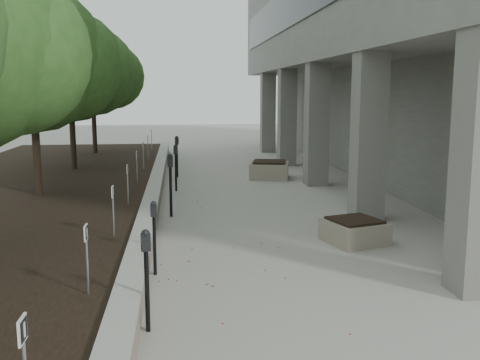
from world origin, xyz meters
TOP-DOWN VIEW (x-y plane):
  - ground at (0.00, 0.00)m, footprint 90.00×90.00m
  - retaining_wall at (-1.82, 9.00)m, footprint 0.39×26.00m
  - planting_bed at (-5.50, 9.00)m, footprint 7.00×26.00m
  - crabapple_tree_3 at (-4.80, 8.00)m, footprint 4.60×4.00m
  - crabapple_tree_4 at (-4.80, 13.00)m, footprint 4.60×4.00m
  - crabapple_tree_5 at (-4.80, 18.00)m, footprint 4.60×4.00m
  - parking_sign_2 at (-2.35, 0.50)m, footprint 0.04×0.22m
  - parking_sign_3 at (-2.35, 3.50)m, footprint 0.04×0.22m
  - parking_sign_4 at (-2.35, 6.50)m, footprint 0.04×0.22m
  - parking_sign_5 at (-2.35, 9.50)m, footprint 0.04×0.22m
  - parking_sign_6 at (-2.35, 12.50)m, footprint 0.04×0.22m
  - parking_sign_7 at (-2.35, 15.50)m, footprint 0.04×0.22m
  - parking_sign_8 at (-2.35, 18.50)m, footprint 0.04×0.22m
  - parking_meter_1 at (-1.55, 0.13)m, footprint 0.15×0.12m
  - parking_meter_2 at (-1.55, 2.38)m, footprint 0.13×0.09m
  - parking_meter_3 at (-1.33, 6.76)m, footprint 0.16×0.12m
  - parking_meter_4 at (-1.22, 10.30)m, footprint 0.15×0.11m
  - parking_meter_5 at (-1.19, 13.12)m, footprint 0.17×0.14m
  - planter_front at (2.45, 3.95)m, footprint 1.36×1.36m
  - planter_back at (2.09, 12.54)m, footprint 1.60×1.60m
  - berry_scatter at (-0.10, 5.00)m, footprint 3.30×14.10m

SIDE VIEW (x-z plane):
  - ground at x=0.00m, z-range 0.00..0.00m
  - berry_scatter at x=-0.10m, z-range 0.00..0.02m
  - planting_bed at x=-5.50m, z-range 0.00..0.40m
  - retaining_wall at x=-1.82m, z-range 0.00..0.50m
  - planter_front at x=2.45m, z-range 0.00..0.51m
  - planter_back at x=2.09m, z-range 0.00..0.63m
  - parking_meter_2 at x=-1.55m, z-range 0.00..1.28m
  - parking_meter_1 at x=-1.55m, z-range 0.00..1.37m
  - parking_meter_4 at x=-1.22m, z-range 0.00..1.47m
  - parking_meter_5 at x=-1.19m, z-range 0.00..1.51m
  - parking_meter_3 at x=-1.33m, z-range 0.00..1.58m
  - parking_sign_2 at x=-2.35m, z-range 0.40..1.36m
  - parking_sign_3 at x=-2.35m, z-range 0.40..1.36m
  - parking_sign_4 at x=-2.35m, z-range 0.40..1.36m
  - parking_sign_5 at x=-2.35m, z-range 0.40..1.36m
  - parking_sign_6 at x=-2.35m, z-range 0.40..1.36m
  - parking_sign_7 at x=-2.35m, z-range 0.40..1.36m
  - parking_sign_8 at x=-2.35m, z-range 0.40..1.36m
  - crabapple_tree_3 at x=-4.80m, z-range 0.40..5.84m
  - crabapple_tree_4 at x=-4.80m, z-range 0.40..5.84m
  - crabapple_tree_5 at x=-4.80m, z-range 0.40..5.84m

